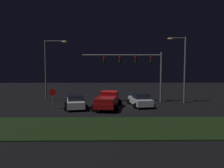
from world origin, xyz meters
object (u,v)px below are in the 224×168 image
at_px(pickup_truck, 108,99).
at_px(car_sedan_far, 140,100).
at_px(street_lamp_left, 50,62).
at_px(stop_sign, 53,95).
at_px(street_lamp_right, 181,62).
at_px(car_sedan, 76,102).
at_px(traffic_signal_gantry, 135,64).

distance_m(pickup_truck, car_sedan_far, 3.97).
height_order(street_lamp_left, stop_sign, street_lamp_left).
xyz_separation_m(pickup_truck, car_sedan_far, (3.76, 1.25, -0.26)).
distance_m(car_sedan_far, street_lamp_left, 13.20).
bearing_deg(pickup_truck, street_lamp_right, -60.47).
xyz_separation_m(car_sedan, traffic_signal_gantry, (7.07, 4.29, 4.29)).
distance_m(pickup_truck, traffic_signal_gantry, 6.86).
bearing_deg(car_sedan, car_sedan_far, -90.73).
bearing_deg(street_lamp_left, car_sedan_far, -21.28).
relative_size(car_sedan_far, street_lamp_left, 0.56).
bearing_deg(car_sedan, pickup_truck, -100.37).
bearing_deg(traffic_signal_gantry, pickup_truck, -129.53).
xyz_separation_m(traffic_signal_gantry, street_lamp_left, (-11.35, 1.47, 0.18)).
height_order(street_lamp_left, street_lamp_right, street_lamp_right).
distance_m(traffic_signal_gantry, street_lamp_left, 11.45).
height_order(car_sedan_far, traffic_signal_gantry, traffic_signal_gantry).
bearing_deg(car_sedan_far, stop_sign, 91.57).
height_order(pickup_truck, car_sedan, pickup_truck).
bearing_deg(pickup_truck, car_sedan_far, -63.04).
height_order(traffic_signal_gantry, street_lamp_left, street_lamp_left).
relative_size(car_sedan, car_sedan_far, 1.01).
bearing_deg(traffic_signal_gantry, street_lamp_left, 172.60).
bearing_deg(pickup_truck, car_sedan, 98.72).
relative_size(car_sedan, street_lamp_left, 0.57).
distance_m(pickup_truck, stop_sign, 5.97).
relative_size(car_sedan, stop_sign, 2.09).
bearing_deg(car_sedan_far, car_sedan, 91.37).
xyz_separation_m(car_sedan, street_lamp_left, (-4.28, 5.76, 4.47)).
relative_size(pickup_truck, traffic_signal_gantry, 0.55).
distance_m(car_sedan, street_lamp_left, 8.46).
height_order(pickup_truck, street_lamp_left, street_lamp_left).
xyz_separation_m(car_sedan_far, stop_sign, (-9.68, -1.70, 0.82)).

